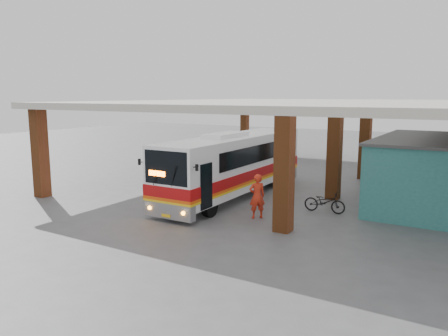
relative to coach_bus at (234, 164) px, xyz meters
name	(u,v)px	position (x,y,z in m)	size (l,w,h in m)	color
ground	(249,204)	(1.38, -0.99, -1.60)	(90.00, 90.00, 0.00)	#515154
brick_columns	(317,148)	(2.81, 4.01, 0.57)	(20.10, 21.60, 4.35)	brown
canopy_roof	(312,104)	(1.88, 5.51, 2.90)	(21.00, 23.00, 0.30)	beige
shop_building	(439,172)	(8.87, 3.01, -0.04)	(5.20, 8.20, 3.11)	#2C6E6E
coach_bus	(234,164)	(0.00, 0.00, 0.00)	(2.47, 11.11, 3.22)	white
motorcycle	(325,202)	(4.84, -0.64, -1.14)	(0.62, 1.77, 0.93)	black
pedestrian	(257,196)	(2.76, -2.94, -0.68)	(0.67, 0.44, 1.84)	red
red_chair	(378,185)	(5.96, 4.56, -1.21)	(0.54, 0.54, 0.86)	red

